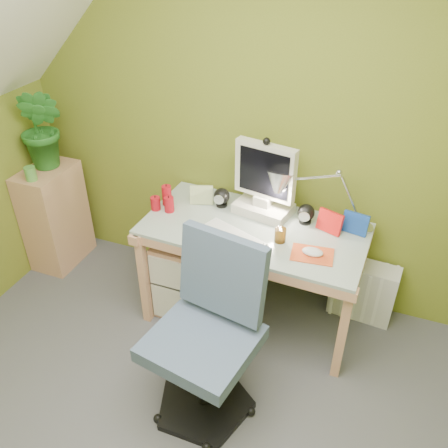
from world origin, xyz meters
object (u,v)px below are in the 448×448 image
(desk, at_px, (252,273))
(task_chair, at_px, (202,340))
(radiator, at_px, (363,290))
(potted_plant, at_px, (42,129))
(side_ledge, at_px, (55,216))
(desk_lamp, at_px, (342,186))
(monitor, at_px, (265,177))

(desk, bearing_deg, task_chair, -88.90)
(radiator, bearing_deg, task_chair, -119.59)
(desk, bearing_deg, potted_plant, 178.18)
(desk, xyz_separation_m, task_chair, (-0.01, -0.76, 0.16))
(desk, bearing_deg, side_ledge, -179.93)
(desk_lamp, bearing_deg, monitor, 168.61)
(task_chair, bearing_deg, potted_plant, 160.19)
(task_chair, bearing_deg, monitor, 99.12)
(monitor, relative_size, potted_plant, 0.85)
(radiator, bearing_deg, monitor, -168.14)
(desk_lamp, distance_m, potted_plant, 1.99)
(potted_plant, relative_size, task_chair, 0.56)
(desk_lamp, bearing_deg, task_chair, -127.61)
(monitor, height_order, radiator, monitor)
(desk, distance_m, desk_lamp, 0.79)
(side_ledge, height_order, task_chair, task_chair)
(desk_lamp, relative_size, radiator, 1.36)
(monitor, xyz_separation_m, side_ledge, (-1.55, -0.12, -0.57))
(potted_plant, distance_m, task_chair, 1.84)
(desk, distance_m, potted_plant, 1.69)
(monitor, relative_size, side_ledge, 0.63)
(desk_lamp, xyz_separation_m, task_chair, (-0.46, -0.94, -0.47))
(monitor, height_order, potted_plant, potted_plant)
(monitor, relative_size, desk_lamp, 0.89)
(desk, xyz_separation_m, side_ledge, (-1.55, 0.06, 0.03))
(desk_lamp, height_order, radiator, desk_lamp)
(side_ledge, bearing_deg, desk_lamp, 3.48)
(side_ledge, bearing_deg, radiator, 5.42)
(potted_plant, bearing_deg, monitor, 2.68)
(potted_plant, relative_size, radiator, 1.41)
(desk_lamp, bearing_deg, side_ledge, 172.09)
(desk, relative_size, task_chair, 1.28)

